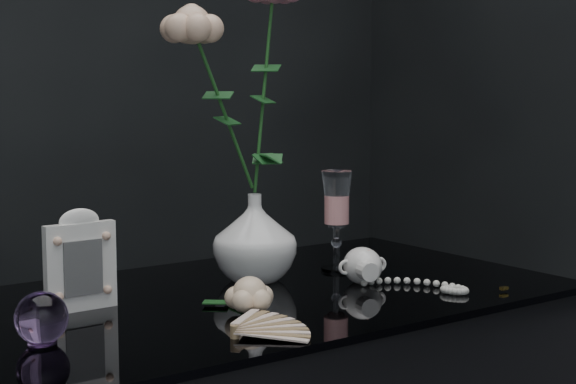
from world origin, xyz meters
TOP-DOWN VIEW (x-y plane):
  - vase at (0.07, 0.12)m, footprint 0.18×0.18m
  - wine_glass at (0.23, 0.11)m, footprint 0.07×0.07m
  - picture_frame at (-0.26, 0.11)m, footprint 0.12×0.09m
  - paperweight at (-0.37, -0.03)m, footprint 0.07×0.07m
  - paper_fan at (-0.15, -0.16)m, footprint 0.25×0.23m
  - loose_rose at (-0.06, -0.06)m, footprint 0.14×0.17m
  - pearl_jar at (0.20, -0.00)m, footprint 0.27×0.28m
  - roses at (0.05, 0.13)m, footprint 0.26×0.12m

SIDE VIEW (x-z plane):
  - paper_fan at x=-0.15m, z-range 0.76..0.78m
  - loose_rose at x=-0.06m, z-range 0.76..0.82m
  - pearl_jar at x=0.20m, z-range 0.76..0.83m
  - paperweight at x=-0.37m, z-range 0.76..0.83m
  - vase at x=0.07m, z-range 0.76..0.91m
  - picture_frame at x=-0.26m, z-range 0.76..0.92m
  - wine_glass at x=0.23m, z-range 0.76..0.95m
  - roses at x=0.05m, z-range 0.89..1.34m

